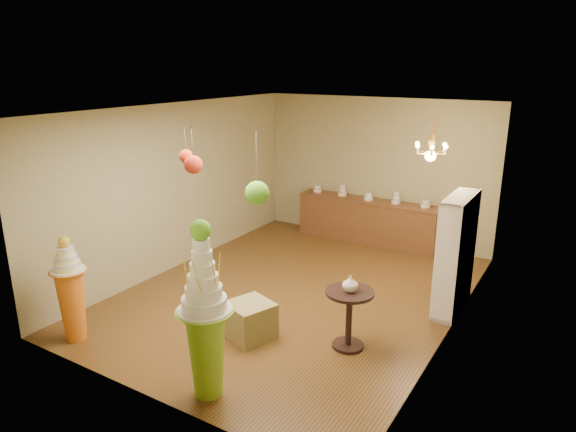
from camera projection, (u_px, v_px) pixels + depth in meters
The scene contains 17 objects.
floor at pixel (296, 293), 8.51m from camera, with size 6.50×6.50×0.00m, color #543516.
ceiling at pixel (297, 109), 7.65m from camera, with size 6.50×6.50×0.00m, color silver.
wall_back at pixel (375, 170), 10.74m from camera, with size 5.00×0.04×3.00m, color #999169.
wall_front at pixel (140, 276), 5.42m from camera, with size 5.00×0.04×3.00m, color #999169.
wall_left at pixel (178, 187), 9.33m from camera, with size 0.04×6.50×3.00m, color #999169.
wall_right at pixel (458, 232), 6.84m from camera, with size 0.04×6.50×3.00m, color #999169.
pedestal_green at pixel (206, 330), 5.69m from camera, with size 0.65×0.65×2.10m.
pedestal_orange at pixel (71, 297), 6.92m from camera, with size 0.58×0.58×1.49m.
burlap_riser at pixel (250, 320), 7.07m from camera, with size 0.57×0.57×0.51m, color olive.
sideboard at pixel (367, 220), 10.80m from camera, with size 3.04×0.54×1.16m.
shelving_unit at pixel (456, 253), 7.74m from camera, with size 0.33×1.20×1.80m.
round_table at pixel (349, 311), 6.75m from camera, with size 0.83×0.83×0.82m.
vase at pixel (350, 283), 6.63m from camera, with size 0.21×0.21×0.21m, color silver.
pom_red_left at pixel (193, 165), 5.88m from camera, with size 0.22×0.22×0.56m.
pom_green_mid at pixel (257, 193), 5.84m from camera, with size 0.28×0.28×0.90m.
pom_red_right at pixel (186, 156), 6.03m from camera, with size 0.16×0.16×0.47m.
chandelier at pixel (431, 153), 8.09m from camera, with size 0.67×0.67×0.85m.
Camera 1 is at (3.94, -6.72, 3.67)m, focal length 32.00 mm.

